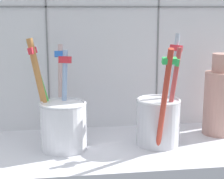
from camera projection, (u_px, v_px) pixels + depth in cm
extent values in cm
cube|color=silver|center=(112.00, 152.00, 64.22)|extent=(64.00, 22.00, 2.00)
cube|color=white|center=(103.00, 23.00, 71.35)|extent=(64.00, 2.00, 45.00)
cube|color=gray|center=(46.00, 24.00, 68.81)|extent=(0.30, 0.20, 45.00)
cube|color=gray|center=(158.00, 23.00, 71.76)|extent=(0.30, 0.20, 45.00)
cube|color=gray|center=(103.00, 7.00, 69.65)|extent=(64.00, 0.20, 0.30)
cylinder|color=white|center=(64.00, 127.00, 61.62)|extent=(7.68, 7.68, 7.86)
torus|color=silver|center=(63.00, 104.00, 60.80)|extent=(7.79, 7.79, 0.50)
cylinder|color=#97B6E5|center=(64.00, 97.00, 63.43)|extent=(1.88, 3.39, 16.05)
cube|color=#E5333F|center=(65.00, 60.00, 63.00)|extent=(2.27, 1.64, 1.26)
cylinder|color=#C68243|center=(42.00, 93.00, 61.96)|extent=(4.74, 2.48, 18.27)
cube|color=#E5333F|center=(32.00, 51.00, 60.72)|extent=(1.55, 2.25, 1.18)
cylinder|color=beige|center=(61.00, 93.00, 65.84)|extent=(1.22, 6.89, 16.77)
cube|color=blue|center=(60.00, 54.00, 66.71)|extent=(2.12, 1.12, 1.18)
cylinder|color=#4EC64C|center=(44.00, 93.00, 63.06)|extent=(5.73, 3.99, 17.70)
cube|color=white|center=(31.00, 49.00, 62.42)|extent=(2.06, 2.46, 1.09)
cylinder|color=silver|center=(159.00, 123.00, 63.86)|extent=(7.46, 7.46, 7.87)
torus|color=silver|center=(159.00, 101.00, 63.04)|extent=(7.59, 7.59, 0.50)
cylinder|color=#B1BED2|center=(172.00, 87.00, 65.34)|extent=(2.80, 2.01, 18.71)
cube|color=#E5333F|center=(176.00, 48.00, 64.32)|extent=(1.89, 2.48, 1.12)
cylinder|color=#BF4747|center=(172.00, 97.00, 62.32)|extent=(2.94, 1.68, 16.70)
cube|color=green|center=(177.00, 62.00, 60.97)|extent=(1.44, 2.13, 1.21)
cylinder|color=#BC3A29|center=(164.00, 102.00, 57.36)|extent=(0.97, 6.90, 17.49)
cube|color=green|center=(169.00, 61.00, 53.72)|extent=(2.12, 1.01, 1.10)
cylinder|color=tan|center=(220.00, 103.00, 69.43)|extent=(5.88, 5.88, 11.84)
cylinder|color=tan|center=(222.00, 63.00, 67.85)|extent=(3.57, 3.57, 3.39)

